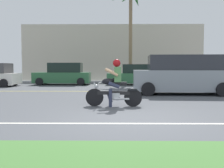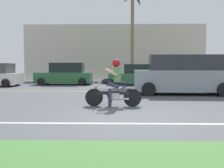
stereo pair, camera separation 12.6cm
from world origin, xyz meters
TOP-DOWN VIEW (x-y plane):
  - ground at (0.00, 3.00)m, footprint 56.00×30.00m
  - lane_line_near at (0.00, -0.57)m, footprint 50.40×0.12m
  - lane_line_far at (0.00, 7.62)m, footprint 50.40×0.12m
  - motorcyclist at (-0.43, 2.12)m, footprint 1.91×0.62m
  - suv_nearby at (2.91, 6.20)m, footprint 4.95×2.36m
  - parked_car_1 at (-4.36, 13.07)m, footprint 4.24×1.87m
  - parked_car_2 at (1.26, 13.04)m, footprint 4.40×2.06m
  - building_far at (-0.70, 21.00)m, footprint 17.95×4.00m

SIDE VIEW (x-z plane):
  - ground at x=0.00m, z-range -0.04..0.00m
  - lane_line_near at x=0.00m, z-range 0.00..0.01m
  - lane_line_far at x=0.00m, z-range 0.00..0.01m
  - motorcyclist at x=-0.43m, z-range -0.12..1.47m
  - parked_car_2 at x=1.26m, z-range -0.05..1.50m
  - parked_car_1 at x=-4.36m, z-range -0.06..1.61m
  - suv_nearby at x=2.91m, z-range -0.03..1.89m
  - building_far at x=-0.70m, z-range 0.00..5.56m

